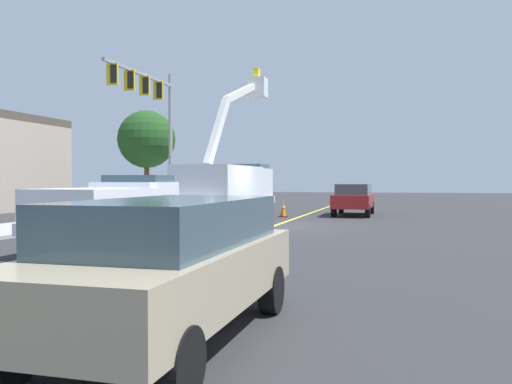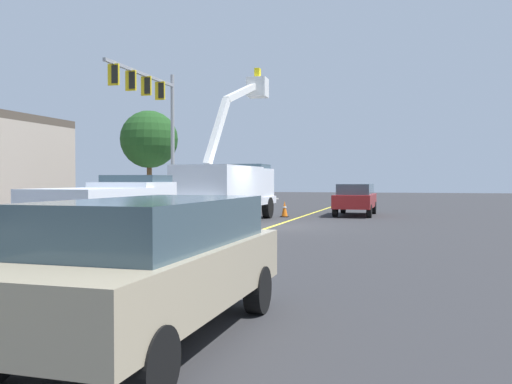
% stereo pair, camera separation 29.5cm
% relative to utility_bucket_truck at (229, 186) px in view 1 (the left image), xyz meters
% --- Properties ---
extents(ground, '(120.00, 120.00, 0.00)m').
position_rel_utility_bucket_truck_xyz_m(ground, '(-1.91, -2.45, -1.62)').
color(ground, '#2D2D30').
extents(sidewalk_far_side, '(60.10, 6.04, 0.12)m').
position_rel_utility_bucket_truck_xyz_m(sidewalk_far_side, '(-1.55, 6.52, -1.56)').
color(sidewalk_far_side, '#9E9E99').
rests_on(sidewalk_far_side, ground).
extents(lane_centre_stripe, '(49.97, 2.19, 0.01)m').
position_rel_utility_bucket_truck_xyz_m(lane_centre_stripe, '(-1.91, -2.45, -1.61)').
color(lane_centre_stripe, yellow).
rests_on(lane_centre_stripe, ground).
extents(utility_bucket_truck, '(8.29, 2.92, 7.18)m').
position_rel_utility_bucket_truck_xyz_m(utility_bucket_truck, '(0.00, 0.00, 0.00)').
color(utility_bucket_truck, white).
rests_on(utility_bucket_truck, ground).
extents(service_pickup_truck, '(5.68, 2.37, 2.06)m').
position_rel_utility_bucket_truck_xyz_m(service_pickup_truck, '(-10.00, 0.43, -0.50)').
color(service_pickup_truck, white).
rests_on(service_pickup_truck, ground).
extents(passing_minivan, '(4.87, 2.11, 1.69)m').
position_rel_utility_bucket_truck_xyz_m(passing_minivan, '(5.84, -5.33, -0.64)').
color(passing_minivan, maroon).
rests_on(passing_minivan, ground).
extents(trailing_sedan, '(4.87, 2.11, 1.69)m').
position_rel_utility_bucket_truck_xyz_m(trailing_sedan, '(-17.63, -4.37, -0.64)').
color(trailing_sedan, tan).
rests_on(trailing_sedan, ground).
extents(traffic_cone_leading, '(0.40, 0.40, 0.83)m').
position_rel_utility_bucket_truck_xyz_m(traffic_cone_leading, '(-12.13, -1.12, -1.21)').
color(traffic_cone_leading, black).
rests_on(traffic_cone_leading, ground).
extents(traffic_cone_mid_front, '(0.40, 0.40, 0.83)m').
position_rel_utility_bucket_truck_xyz_m(traffic_cone_mid_front, '(-4.59, -1.95, -1.21)').
color(traffic_cone_mid_front, black).
rests_on(traffic_cone_mid_front, ground).
extents(traffic_cone_mid_rear, '(0.40, 0.40, 0.82)m').
position_rel_utility_bucket_truck_xyz_m(traffic_cone_mid_rear, '(3.64, -1.87, -1.21)').
color(traffic_cone_mid_rear, black).
rests_on(traffic_cone_mid_rear, ground).
extents(traffic_signal_mast, '(7.33, 0.76, 8.02)m').
position_rel_utility_bucket_truck_xyz_m(traffic_signal_mast, '(3.38, 5.29, 4.29)').
color(traffic_signal_mast, gray).
rests_on(traffic_signal_mast, ground).
extents(street_tree_right, '(3.62, 3.62, 6.28)m').
position_rel_utility_bucket_truck_xyz_m(street_tree_right, '(7.88, 7.65, 2.83)').
color(street_tree_right, brown).
rests_on(street_tree_right, ground).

